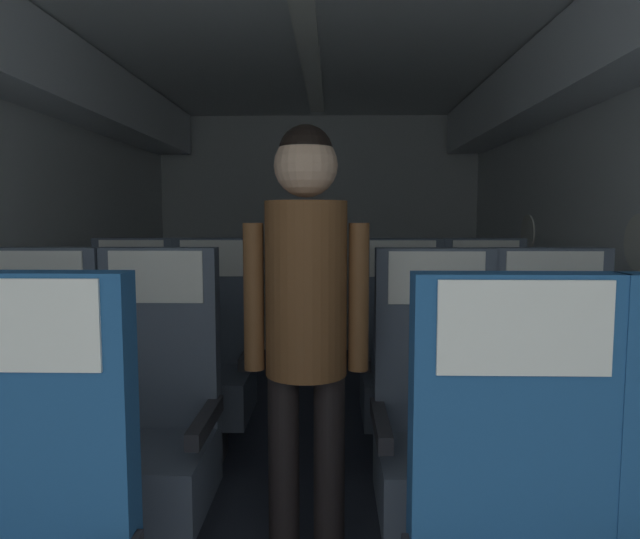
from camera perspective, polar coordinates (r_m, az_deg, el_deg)
ground at (r=2.86m, az=-1.78°, el=-21.99°), size 3.30×6.20×0.02m
fuselage_shell at (r=2.82m, az=-1.58°, el=12.21°), size 3.18×5.85×2.32m
seat_b_left_window at (r=2.45m, az=-27.24°, el=-14.48°), size 0.48×0.49×1.18m
seat_b_left_aisle at (r=2.28m, az=-16.61°, el=-15.54°), size 0.48×0.49×1.18m
seat_b_right_aisle at (r=2.34m, az=22.91°, el=-15.21°), size 0.48×0.49×1.18m
seat_b_right_window at (r=2.21m, az=11.85°, el=-16.21°), size 0.48×0.49×1.18m
seat_c_left_window at (r=3.30m, az=-18.77°, el=-9.09°), size 0.48×0.49×1.18m
seat_c_left_aisle at (r=3.17m, az=-10.97°, el=-9.49°), size 0.48×0.49×1.18m
seat_c_right_aisle at (r=3.22m, az=16.56°, el=-9.37°), size 0.48×0.49×1.18m
seat_c_right_window at (r=3.12m, az=8.42°, el=-9.68°), size 0.48×0.49×1.18m
flight_attendant at (r=1.93m, az=-1.42°, el=-3.88°), size 0.43×0.28×1.61m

